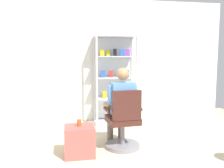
% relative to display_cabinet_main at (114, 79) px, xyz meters
% --- Properties ---
extents(back_wall, '(6.00, 0.10, 2.70)m').
position_rel_display_cabinet_main_xyz_m(back_wall, '(-0.40, 0.24, 0.38)').
color(back_wall, silver).
rests_on(back_wall, ground).
extents(display_cabinet_main, '(0.90, 0.45, 1.90)m').
position_rel_display_cabinet_main_xyz_m(display_cabinet_main, '(0.00, 0.00, 0.00)').
color(display_cabinet_main, '#B7B7BC').
rests_on(display_cabinet_main, ground).
extents(office_chair, '(0.58, 0.56, 0.96)m').
position_rel_display_cabinet_main_xyz_m(office_chair, '(-0.17, -1.58, -0.57)').
color(office_chair, slate).
rests_on(office_chair, ground).
extents(seated_shopkeeper, '(0.51, 0.59, 1.29)m').
position_rel_display_cabinet_main_xyz_m(seated_shopkeeper, '(-0.18, -1.42, -0.26)').
color(seated_shopkeeper, slate).
rests_on(seated_shopkeeper, ground).
extents(storage_crate, '(0.44, 0.38, 0.45)m').
position_rel_display_cabinet_main_xyz_m(storage_crate, '(-0.87, -1.72, -0.74)').
color(storage_crate, '#B24C47').
rests_on(storage_crate, ground).
extents(tea_glass, '(0.06, 0.06, 0.10)m').
position_rel_display_cabinet_main_xyz_m(tea_glass, '(-0.87, -1.71, -0.47)').
color(tea_glass, brown).
rests_on(tea_glass, storage_crate).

